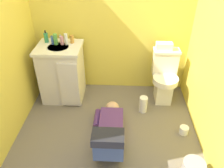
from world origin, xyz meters
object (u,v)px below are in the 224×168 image
object	(u,v)px
toilet	(164,77)
toilet_paper_roll	(184,130)
paper_towel_roll	(143,104)
bottle_clear	(66,39)
bottle_blue	(52,40)
faucet	(60,38)
person_plumber	(110,132)
tissue_box	(164,46)
bottle_pink	(62,40)
bottle_green	(56,39)
bottle_amber	(72,39)
soap_dispenser	(46,37)
vanity_cabinet	(62,72)

from	to	relation	value
toilet	toilet_paper_roll	bearing A→B (deg)	-75.86
toilet	paper_towel_roll	size ratio (longest dim) A/B	3.20
bottle_clear	toilet	bearing A→B (deg)	-1.60
toilet	bottle_blue	size ratio (longest dim) A/B	6.56
faucet	person_plumber	xyz separation A→B (m)	(0.73, -1.03, -0.69)
bottle_clear	toilet_paper_roll	size ratio (longest dim) A/B	1.36
tissue_box	bottle_blue	size ratio (longest dim) A/B	1.92
toilet	faucet	bearing A→B (deg)	175.36
bottle_blue	faucet	bearing A→B (deg)	40.11
bottle_pink	paper_towel_roll	world-z (taller)	bottle_pink
tissue_box	paper_towel_roll	bearing A→B (deg)	-121.88
bottle_green	bottle_clear	world-z (taller)	bottle_clear
bottle_green	bottle_amber	xyz separation A→B (m)	(0.21, 0.06, -0.02)
toilet	bottle_pink	size ratio (longest dim) A/B	6.71
person_plumber	bottle_green	distance (m)	1.42
tissue_box	bottle_amber	world-z (taller)	bottle_amber
bottle_clear	faucet	bearing A→B (deg)	140.61
faucet	tissue_box	world-z (taller)	faucet
tissue_box	soap_dispenser	world-z (taller)	soap_dispenser
person_plumber	bottle_pink	size ratio (longest dim) A/B	9.53
soap_dispenser	paper_towel_roll	size ratio (longest dim) A/B	0.71
person_plumber	bottle_green	xyz separation A→B (m)	(-0.77, 0.94, 0.72)
person_plumber	tissue_box	distance (m)	1.36
faucet	person_plumber	distance (m)	1.44
paper_towel_roll	bottle_green	bearing A→B (deg)	163.60
vanity_cabinet	bottle_pink	xyz separation A→B (m)	(0.03, 0.07, 0.46)
bottle_pink	bottle_clear	size ratio (longest dim) A/B	0.75
vanity_cabinet	tissue_box	xyz separation A→B (m)	(1.41, 0.12, 0.38)
vanity_cabinet	toilet_paper_roll	world-z (taller)	vanity_cabinet
vanity_cabinet	bottle_clear	world-z (taller)	bottle_clear
vanity_cabinet	bottle_clear	xyz separation A→B (m)	(0.09, 0.07, 0.48)
person_plumber	soap_dispenser	bearing A→B (deg)	132.38
bottle_blue	bottle_pink	xyz separation A→B (m)	(0.13, -0.00, -0.00)
vanity_cabinet	bottle_clear	bearing A→B (deg)	34.78
toilet	soap_dispenser	bearing A→B (deg)	176.58
bottle_blue	bottle_clear	world-z (taller)	bottle_clear
bottle_blue	bottle_green	world-z (taller)	bottle_green
bottle_blue	bottle_green	size ratio (longest dim) A/B	0.79
soap_dispenser	toilet_paper_roll	bearing A→B (deg)	-24.05
faucet	paper_towel_roll	size ratio (longest dim) A/B	0.43
person_plumber	faucet	bearing A→B (deg)	125.38
faucet	bottle_blue	size ratio (longest dim) A/B	0.87
vanity_cabinet	paper_towel_roll	distance (m)	1.22
toilet	bottle_pink	distance (m)	1.50
toilet	vanity_cabinet	bearing A→B (deg)	-178.90
faucet	paper_towel_roll	world-z (taller)	faucet
person_plumber	bottle_clear	size ratio (longest dim) A/B	7.10
person_plumber	toilet_paper_roll	distance (m)	0.93
toilet	vanity_cabinet	size ratio (longest dim) A/B	0.91
bottle_clear	bottle_blue	bearing A→B (deg)	178.35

